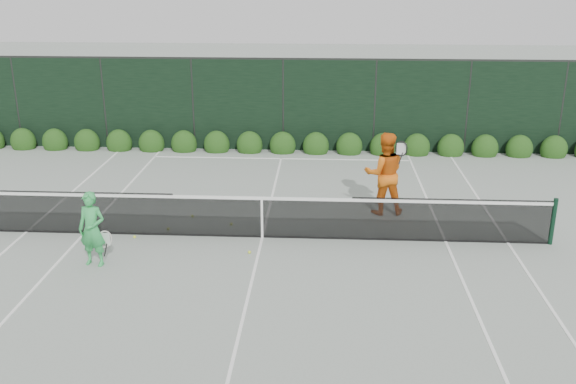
{
  "coord_description": "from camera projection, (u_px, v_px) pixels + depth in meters",
  "views": [
    {
      "loc": [
        1.34,
        -13.34,
        5.76
      ],
      "look_at": [
        0.57,
        0.3,
        1.0
      ],
      "focal_mm": 40.0,
      "sensor_mm": 36.0,
      "label": 1
    }
  ],
  "objects": [
    {
      "name": "ground",
      "position": [
        262.0,
        237.0,
        14.54
      ],
      "size": [
        80.0,
        80.0,
        0.0
      ],
      "primitive_type": "plane",
      "color": "gray",
      "rests_on": "ground"
    },
    {
      "name": "tennis_net",
      "position": [
        261.0,
        216.0,
        14.37
      ],
      "size": [
        12.9,
        0.1,
        1.07
      ],
      "color": "#113321",
      "rests_on": "ground"
    },
    {
      "name": "tennis_balls",
      "position": [
        195.0,
        231.0,
        14.81
      ],
      "size": [
        2.76,
        2.1,
        0.07
      ],
      "color": "#DCED34",
      "rests_on": "ground"
    },
    {
      "name": "hedge_row",
      "position": [
        283.0,
        146.0,
        21.2
      ],
      "size": [
        31.66,
        0.65,
        0.94
      ],
      "color": "#11350E",
      "rests_on": "ground"
    },
    {
      "name": "player_woman",
      "position": [
        92.0,
        229.0,
        12.97
      ],
      "size": [
        0.65,
        0.46,
        1.56
      ],
      "rotation": [
        0.0,
        0.0,
        -0.16
      ],
      "color": "green",
      "rests_on": "ground"
    },
    {
      "name": "court_lines",
      "position": [
        262.0,
        237.0,
        14.54
      ],
      "size": [
        11.03,
        23.83,
        0.01
      ],
      "color": "white",
      "rests_on": "ground"
    },
    {
      "name": "windscreen_fence",
      "position": [
        247.0,
        219.0,
        11.49
      ],
      "size": [
        32.0,
        21.07,
        3.06
      ],
      "color": "black",
      "rests_on": "ground"
    },
    {
      "name": "player_man",
      "position": [
        384.0,
        173.0,
        15.68
      ],
      "size": [
        1.07,
        0.87,
        2.06
      ],
      "rotation": [
        0.0,
        0.0,
        3.24
      ],
      "color": "orange",
      "rests_on": "ground"
    }
  ]
}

